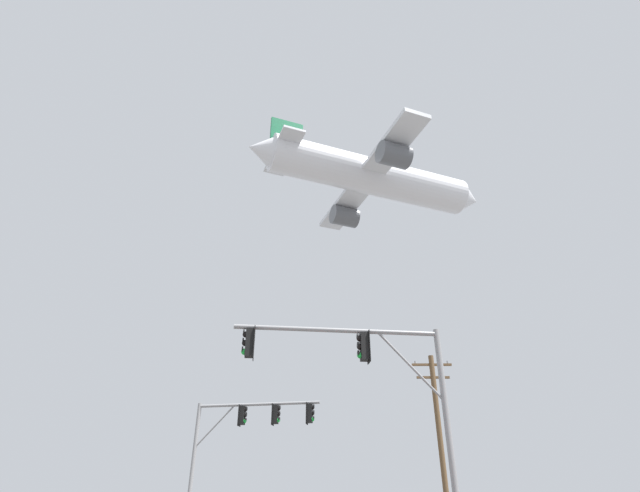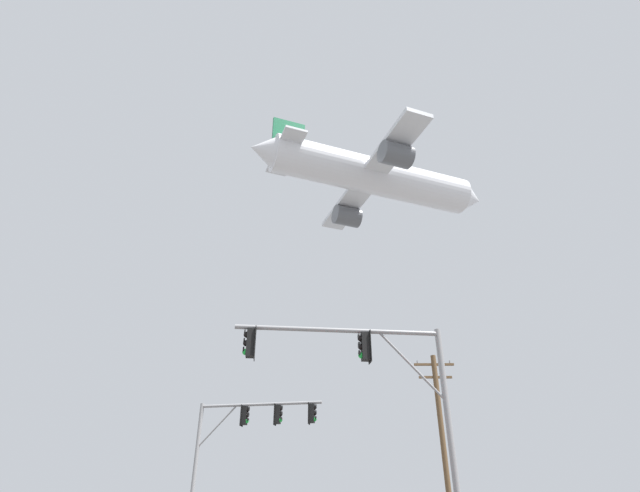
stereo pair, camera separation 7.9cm
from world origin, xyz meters
name	(u,v)px [view 2 (the right image)]	position (x,y,z in m)	size (l,w,h in m)	color
signal_pole_near	(372,376)	(2.44, 8.59, 5.02)	(6.82, 1.04, 6.65)	gray
signal_pole_far	(247,430)	(-3.02, 18.95, 4.77)	(6.46, 1.37, 6.14)	gray
utility_pole	(442,433)	(7.03, 19.69, 4.67)	(2.20, 0.28, 8.76)	brown
airplane	(374,177)	(6.66, 36.82, 34.03)	(28.11, 21.71, 7.87)	white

